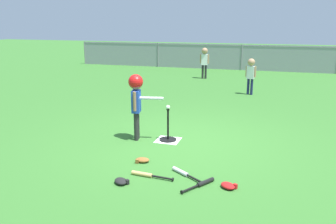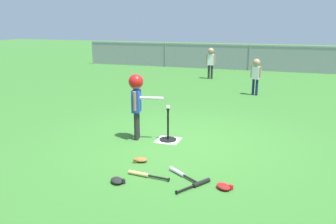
{
  "view_description": "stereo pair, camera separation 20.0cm",
  "coord_description": "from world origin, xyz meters",
  "px_view_note": "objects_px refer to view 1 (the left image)",
  "views": [
    {
      "loc": [
        1.58,
        -5.94,
        2.18
      ],
      "look_at": [
        -0.29,
        0.08,
        0.55
      ],
      "focal_mm": 37.75,
      "sensor_mm": 36.0,
      "label": 1
    },
    {
      "loc": [
        1.77,
        -5.88,
        2.18
      ],
      "look_at": [
        -0.29,
        0.08,
        0.55
      ],
      "focal_mm": 37.75,
      "sensor_mm": 36.0,
      "label": 2
    }
  ],
  "objects_px": {
    "fielder_deep_right": "(204,59)",
    "spare_bat_silver": "(183,173)",
    "fielder_deep_center": "(251,72)",
    "glove_near_bats": "(121,181)",
    "baseball_on_tee": "(168,107)",
    "glove_by_plate": "(142,160)",
    "glove_tossed_aside": "(228,186)",
    "spare_bat_wood": "(146,175)",
    "batter_child": "(136,94)",
    "spare_bat_black": "(202,183)",
    "batting_tee": "(168,136)"
  },
  "relations": [
    {
      "from": "batter_child",
      "to": "spare_bat_black",
      "type": "xyz_separation_m",
      "value": [
        1.58,
        -1.55,
        -0.86
      ]
    },
    {
      "from": "batter_child",
      "to": "fielder_deep_center",
      "type": "height_order",
      "value": "batter_child"
    },
    {
      "from": "batting_tee",
      "to": "glove_tossed_aside",
      "type": "distance_m",
      "value": 2.13
    },
    {
      "from": "fielder_deep_center",
      "to": "fielder_deep_right",
      "type": "relative_size",
      "value": 0.92
    },
    {
      "from": "batter_child",
      "to": "spare_bat_silver",
      "type": "distance_m",
      "value": 1.99
    },
    {
      "from": "batting_tee",
      "to": "spare_bat_silver",
      "type": "xyz_separation_m",
      "value": [
        0.67,
        -1.41,
        -0.06
      ]
    },
    {
      "from": "baseball_on_tee",
      "to": "fielder_deep_center",
      "type": "distance_m",
      "value": 4.93
    },
    {
      "from": "batter_child",
      "to": "spare_bat_silver",
      "type": "xyz_separation_m",
      "value": [
        1.25,
        -1.3,
        -0.86
      ]
    },
    {
      "from": "batting_tee",
      "to": "fielder_deep_right",
      "type": "height_order",
      "value": "fielder_deep_right"
    },
    {
      "from": "baseball_on_tee",
      "to": "glove_near_bats",
      "type": "distance_m",
      "value": 2.03
    },
    {
      "from": "batter_child",
      "to": "spare_bat_black",
      "type": "bearing_deg",
      "value": -44.42
    },
    {
      "from": "spare_bat_black",
      "to": "batter_child",
      "type": "bearing_deg",
      "value": 135.58
    },
    {
      "from": "fielder_deep_center",
      "to": "baseball_on_tee",
      "type": "bearing_deg",
      "value": -103.11
    },
    {
      "from": "spare_bat_silver",
      "to": "glove_by_plate",
      "type": "bearing_deg",
      "value": 159.75
    },
    {
      "from": "spare_bat_wood",
      "to": "spare_bat_black",
      "type": "relative_size",
      "value": 1.21
    },
    {
      "from": "fielder_deep_center",
      "to": "glove_tossed_aside",
      "type": "distance_m",
      "value": 6.47
    },
    {
      "from": "spare_bat_silver",
      "to": "glove_by_plate",
      "type": "xyz_separation_m",
      "value": [
        -0.75,
        0.28,
        0.01
      ]
    },
    {
      "from": "spare_bat_silver",
      "to": "spare_bat_black",
      "type": "bearing_deg",
      "value": -37.16
    },
    {
      "from": "batter_child",
      "to": "fielder_deep_right",
      "type": "bearing_deg",
      "value": 91.93
    },
    {
      "from": "baseball_on_tee",
      "to": "spare_bat_black",
      "type": "bearing_deg",
      "value": -58.83
    },
    {
      "from": "baseball_on_tee",
      "to": "fielder_deep_right",
      "type": "bearing_deg",
      "value": 96.39
    },
    {
      "from": "fielder_deep_center",
      "to": "glove_near_bats",
      "type": "relative_size",
      "value": 4.06
    },
    {
      "from": "batting_tee",
      "to": "spare_bat_silver",
      "type": "bearing_deg",
      "value": -64.52
    },
    {
      "from": "glove_near_bats",
      "to": "fielder_deep_center",
      "type": "bearing_deg",
      "value": 79.93
    },
    {
      "from": "glove_near_bats",
      "to": "spare_bat_silver",
      "type": "bearing_deg",
      "value": 34.99
    },
    {
      "from": "fielder_deep_right",
      "to": "spare_bat_silver",
      "type": "relative_size",
      "value": 2.13
    },
    {
      "from": "spare_bat_wood",
      "to": "glove_tossed_aside",
      "type": "bearing_deg",
      "value": -0.44
    },
    {
      "from": "spare_bat_wood",
      "to": "glove_near_bats",
      "type": "distance_m",
      "value": 0.4
    },
    {
      "from": "baseball_on_tee",
      "to": "spare_bat_wood",
      "type": "distance_m",
      "value": 1.75
    },
    {
      "from": "glove_by_plate",
      "to": "glove_tossed_aside",
      "type": "relative_size",
      "value": 0.85
    },
    {
      "from": "fielder_deep_right",
      "to": "spare_bat_wood",
      "type": "distance_m",
      "value": 9.12
    },
    {
      "from": "baseball_on_tee",
      "to": "spare_bat_silver",
      "type": "relative_size",
      "value": 0.13
    },
    {
      "from": "fielder_deep_center",
      "to": "spare_bat_wood",
      "type": "height_order",
      "value": "fielder_deep_center"
    },
    {
      "from": "batter_child",
      "to": "spare_bat_silver",
      "type": "bearing_deg",
      "value": -46.11
    },
    {
      "from": "spare_bat_black",
      "to": "glove_tossed_aside",
      "type": "height_order",
      "value": "glove_tossed_aside"
    },
    {
      "from": "baseball_on_tee",
      "to": "spare_bat_black",
      "type": "height_order",
      "value": "baseball_on_tee"
    },
    {
      "from": "fielder_deep_right",
      "to": "glove_tossed_aside",
      "type": "relative_size",
      "value": 4.37
    },
    {
      "from": "fielder_deep_center",
      "to": "glove_tossed_aside",
      "type": "xyz_separation_m",
      "value": [
        0.24,
        -6.43,
        -0.67
      ]
    },
    {
      "from": "glove_by_plate",
      "to": "glove_tossed_aside",
      "type": "height_order",
      "value": "same"
    },
    {
      "from": "fielder_deep_center",
      "to": "spare_bat_silver",
      "type": "xyz_separation_m",
      "value": [
        -0.44,
        -6.21,
        -0.67
      ]
    },
    {
      "from": "baseball_on_tee",
      "to": "glove_tossed_aside",
      "type": "distance_m",
      "value": 2.21
    },
    {
      "from": "spare_bat_silver",
      "to": "spare_bat_wood",
      "type": "distance_m",
      "value": 0.54
    },
    {
      "from": "fielder_deep_right",
      "to": "spare_bat_silver",
      "type": "distance_m",
      "value": 8.98
    },
    {
      "from": "glove_tossed_aside",
      "to": "batting_tee",
      "type": "bearing_deg",
      "value": 129.67
    },
    {
      "from": "fielder_deep_center",
      "to": "spare_bat_wood",
      "type": "relative_size",
      "value": 1.68
    },
    {
      "from": "glove_by_plate",
      "to": "baseball_on_tee",
      "type": "bearing_deg",
      "value": 86.1
    },
    {
      "from": "fielder_deep_center",
      "to": "spare_bat_wood",
      "type": "bearing_deg",
      "value": -98.34
    },
    {
      "from": "spare_bat_silver",
      "to": "spare_bat_wood",
      "type": "relative_size",
      "value": 0.85
    },
    {
      "from": "batter_child",
      "to": "spare_bat_silver",
      "type": "relative_size",
      "value": 2.23
    },
    {
      "from": "batter_child",
      "to": "glove_by_plate",
      "type": "relative_size",
      "value": 5.38
    }
  ]
}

